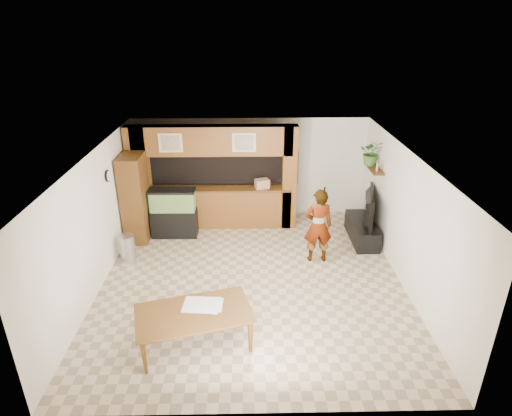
{
  "coord_description": "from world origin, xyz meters",
  "views": [
    {
      "loc": [
        -0.07,
        -7.39,
        4.9
      ],
      "look_at": [
        0.09,
        0.6,
        1.32
      ],
      "focal_mm": 30.0,
      "sensor_mm": 36.0,
      "label": 1
    }
  ],
  "objects_px": {
    "person": "(318,226)",
    "dining_table": "(195,330)",
    "pantry_cabinet": "(135,198)",
    "aquarium": "(174,214)",
    "television": "(365,207)"
  },
  "relations": [
    {
      "from": "aquarium",
      "to": "person",
      "type": "bearing_deg",
      "value": -19.45
    },
    {
      "from": "person",
      "to": "aquarium",
      "type": "bearing_deg",
      "value": -21.8
    },
    {
      "from": "person",
      "to": "dining_table",
      "type": "xyz_separation_m",
      "value": [
        -2.36,
        -2.66,
        -0.52
      ]
    },
    {
      "from": "pantry_cabinet",
      "to": "aquarium",
      "type": "height_order",
      "value": "pantry_cabinet"
    },
    {
      "from": "television",
      "to": "dining_table",
      "type": "distance_m",
      "value": 5.09
    },
    {
      "from": "aquarium",
      "to": "person",
      "type": "xyz_separation_m",
      "value": [
        3.28,
        -1.21,
        0.24
      ]
    },
    {
      "from": "person",
      "to": "dining_table",
      "type": "bearing_deg",
      "value": 46.98
    },
    {
      "from": "aquarium",
      "to": "television",
      "type": "distance_m",
      "value": 4.52
    },
    {
      "from": "pantry_cabinet",
      "to": "dining_table",
      "type": "bearing_deg",
      "value": -64.9
    },
    {
      "from": "aquarium",
      "to": "television",
      "type": "bearing_deg",
      "value": -2.86
    },
    {
      "from": "pantry_cabinet",
      "to": "aquarium",
      "type": "bearing_deg",
      "value": 6.75
    },
    {
      "from": "pantry_cabinet",
      "to": "television",
      "type": "distance_m",
      "value": 5.36
    },
    {
      "from": "television",
      "to": "pantry_cabinet",
      "type": "bearing_deg",
      "value": 101.41
    },
    {
      "from": "pantry_cabinet",
      "to": "dining_table",
      "type": "height_order",
      "value": "pantry_cabinet"
    },
    {
      "from": "aquarium",
      "to": "person",
      "type": "height_order",
      "value": "person"
    }
  ]
}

